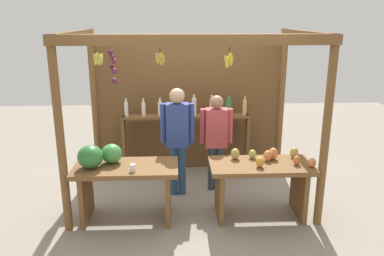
# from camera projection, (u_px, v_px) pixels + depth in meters

# --- Properties ---
(ground_plane) EXTENTS (12.00, 12.00, 0.00)m
(ground_plane) POSITION_uv_depth(u_px,v_px,m) (191.00, 192.00, 5.75)
(ground_plane) COLOR gray
(ground_plane) RESTS_ON ground
(market_stall) EXTENTS (3.24, 2.07, 2.35)m
(market_stall) POSITION_uv_depth(u_px,v_px,m) (190.00, 96.00, 5.81)
(market_stall) COLOR brown
(market_stall) RESTS_ON ground
(fruit_counter_left) EXTENTS (1.31, 0.64, 1.02)m
(fruit_counter_left) POSITION_uv_depth(u_px,v_px,m) (118.00, 173.00, 4.83)
(fruit_counter_left) COLOR brown
(fruit_counter_left) RESTS_ON ground
(fruit_counter_right) EXTENTS (1.33, 0.64, 0.89)m
(fruit_counter_right) POSITION_uv_depth(u_px,v_px,m) (261.00, 176.00, 4.94)
(fruit_counter_right) COLOR brown
(fruit_counter_right) RESTS_ON ground
(bottle_shelf_unit) EXTENTS (2.08, 0.22, 1.34)m
(bottle_shelf_unit) POSITION_uv_depth(u_px,v_px,m) (187.00, 126.00, 6.23)
(bottle_shelf_unit) COLOR brown
(bottle_shelf_unit) RESTS_ON ground
(vendor_man) EXTENTS (0.48, 0.21, 1.59)m
(vendor_man) POSITION_uv_depth(u_px,v_px,m) (177.00, 133.00, 5.43)
(vendor_man) COLOR #2A4E78
(vendor_man) RESTS_ON ground
(vendor_woman) EXTENTS (0.48, 0.20, 1.45)m
(vendor_woman) POSITION_uv_depth(u_px,v_px,m) (216.00, 135.00, 5.62)
(vendor_woman) COLOR #2E3D49
(vendor_woman) RESTS_ON ground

